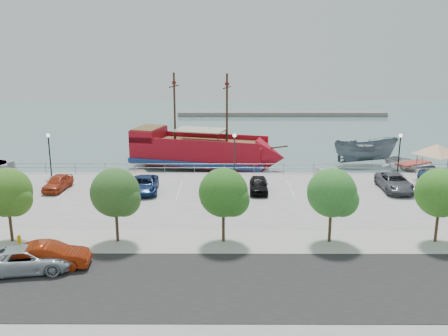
{
  "coord_description": "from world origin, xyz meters",
  "views": [
    {
      "loc": [
        -0.85,
        -40.8,
        12.83
      ],
      "look_at": [
        -1.0,
        2.0,
        2.0
      ],
      "focal_mm": 40.0,
      "sensor_mm": 36.0,
      "label": 1
    }
  ],
  "objects": [
    {
      "name": "ground",
      "position": [
        0.0,
        0.0,
        -1.0
      ],
      "size": [
        160.0,
        160.0,
        0.0
      ],
      "primitive_type": "plane",
      "color": "slate"
    },
    {
      "name": "parked_car_e",
      "position": [
        2.05,
        1.28,
        0.68
      ],
      "size": [
        1.78,
        4.08,
        1.37
      ],
      "primitive_type": "imported",
      "rotation": [
        0.0,
        0.0,
        -0.04
      ],
      "color": "black",
      "rests_on": "land_slab"
    },
    {
      "name": "parked_car_b",
      "position": [
        -11.12,
        1.96,
        0.78
      ],
      "size": [
        2.19,
        4.9,
        1.56
      ],
      "primitive_type": "imported",
      "rotation": [
        0.0,
        0.0,
        -0.12
      ],
      "color": "#B5B6B7",
      "rests_on": "land_slab"
    },
    {
      "name": "far_shore",
      "position": [
        10.0,
        55.0,
        -0.6
      ],
      "size": [
        40.0,
        3.0,
        0.8
      ],
      "primitive_type": "cube",
      "color": "gray",
      "rests_on": "ground"
    },
    {
      "name": "tree_c",
      "position": [
        -7.85,
        -10.07,
        3.3
      ],
      "size": [
        3.3,
        3.2,
        5.0
      ],
      "color": "#473321",
      "rests_on": "sidewalk"
    },
    {
      "name": "tree_f",
      "position": [
        13.15,
        -10.07,
        3.3
      ],
      "size": [
        3.3,
        3.2,
        5.0
      ],
      "color": "#473321",
      "rests_on": "sidewalk"
    },
    {
      "name": "street",
      "position": [
        0.0,
        -16.0,
        0.01
      ],
      "size": [
        100.0,
        8.0,
        0.04
      ],
      "primitive_type": "cube",
      "color": "black",
      "rests_on": "land_slab"
    },
    {
      "name": "pirate_ship",
      "position": [
        -2.64,
        13.53,
        0.85
      ],
      "size": [
        17.88,
        9.14,
        11.07
      ],
      "rotation": [
        0.0,
        0.0,
        -0.27
      ],
      "color": "#A40C1B",
      "rests_on": "ground"
    },
    {
      "name": "lamp_post_mid",
      "position": [
        0.0,
        6.5,
        2.94
      ],
      "size": [
        0.36,
        0.36,
        4.28
      ],
      "color": "black",
      "rests_on": "land_slab"
    },
    {
      "name": "sidewalk",
      "position": [
        0.0,
        -10.0,
        0.01
      ],
      "size": [
        100.0,
        4.0,
        0.05
      ],
      "primitive_type": "cube",
      "color": "#ABA89C",
      "rests_on": "land_slab"
    },
    {
      "name": "dock_mid",
      "position": [
        7.06,
        9.2,
        -0.81
      ],
      "size": [
        6.95,
        3.92,
        0.38
      ],
      "primitive_type": "cube",
      "rotation": [
        0.0,
        0.0,
        -0.32
      ],
      "color": "gray",
      "rests_on": "ground"
    },
    {
      "name": "fire_hydrant",
      "position": [
        -14.19,
        -10.8,
        0.41
      ],
      "size": [
        0.26,
        0.26,
        0.76
      ],
      "rotation": [
        0.0,
        0.0,
        -0.39
      ],
      "color": "#E0A90A",
      "rests_on": "sidewalk"
    },
    {
      "name": "lamp_post_right",
      "position": [
        16.0,
        6.5,
        2.94
      ],
      "size": [
        0.36,
        0.36,
        4.28
      ],
      "color": "black",
      "rests_on": "land_slab"
    },
    {
      "name": "lamp_post_left",
      "position": [
        -18.0,
        6.5,
        2.94
      ],
      "size": [
        0.36,
        0.36,
        4.28
      ],
      "color": "black",
      "rests_on": "land_slab"
    },
    {
      "name": "parked_car_g",
      "position": [
        14.2,
        1.86,
        0.73
      ],
      "size": [
        2.48,
        5.3,
        1.47
      ],
      "primitive_type": "imported",
      "rotation": [
        0.0,
        0.0,
        -0.01
      ],
      "color": "#55565E",
      "rests_on": "land_slab"
    },
    {
      "name": "street_sedan",
      "position": [
        -11.11,
        -13.96,
        0.76
      ],
      "size": [
        4.71,
        2.02,
        1.51
      ],
      "primitive_type": "imported",
      "rotation": [
        0.0,
        0.0,
        1.66
      ],
      "color": "maroon",
      "rests_on": "street"
    },
    {
      "name": "tree_d",
      "position": [
        -0.85,
        -10.07,
        3.3
      ],
      "size": [
        3.3,
        3.2,
        5.0
      ],
      "color": "#473321",
      "rests_on": "sidewalk"
    },
    {
      "name": "canopy_tent",
      "position": [
        19.31,
        5.81,
        3.4
      ],
      "size": [
        5.54,
        5.54,
        3.91
      ],
      "rotation": [
        0.0,
        0.0,
        -0.2
      ],
      "color": "slate",
      "rests_on": "land_slab"
    },
    {
      "name": "tree_e",
      "position": [
        6.15,
        -10.07,
        3.3
      ],
      "size": [
        3.3,
        3.2,
        5.0
      ],
      "color": "#473321",
      "rests_on": "sidewalk"
    },
    {
      "name": "patrol_boat",
      "position": [
        15.28,
        15.37,
        0.44
      ],
      "size": [
        7.64,
        3.3,
        2.89
      ],
      "primitive_type": "imported",
      "rotation": [
        0.0,
        0.0,
        1.64
      ],
      "color": "slate",
      "rests_on": "ground"
    },
    {
      "name": "seawall_railing",
      "position": [
        0.0,
        7.8,
        0.53
      ],
      "size": [
        50.0,
        0.06,
        1.0
      ],
      "color": "gray",
      "rests_on": "land_slab"
    },
    {
      "name": "parked_car_d",
      "position": [
        -1.37,
        1.2,
        0.74
      ],
      "size": [
        2.14,
        5.12,
        1.48
      ],
      "primitive_type": "imported",
      "rotation": [
        0.0,
        0.0,
        0.01
      ],
      "color": "black",
      "rests_on": "land_slab"
    },
    {
      "name": "speedboat",
      "position": [
        19.46,
        11.64,
        -0.31
      ],
      "size": [
        7.41,
        8.1,
        1.37
      ],
      "primitive_type": "imported",
      "rotation": [
        0.0,
        0.0,
        0.53
      ],
      "color": "silver",
      "rests_on": "ground"
    },
    {
      "name": "parked_car_f",
      "position": [
        8.56,
        2.41,
        0.84
      ],
      "size": [
        2.29,
        5.24,
        1.68
      ],
      "primitive_type": "imported",
      "rotation": [
        0.0,
        0.0,
        0.1
      ],
      "color": "silver",
      "rests_on": "land_slab"
    },
    {
      "name": "dock_west",
      "position": [
        -12.78,
        9.2,
        -0.79
      ],
      "size": [
        7.74,
        4.94,
        0.43
      ],
      "primitive_type": "cube",
      "rotation": [
        0.0,
        0.0,
        0.41
      ],
      "color": "slate",
      "rests_on": "ground"
    },
    {
      "name": "street_van",
      "position": [
        -12.21,
        -14.38,
        0.73
      ],
      "size": [
        5.58,
        3.3,
        1.46
      ],
      "primitive_type": "imported",
      "rotation": [
        0.0,
        0.0,
        1.75
      ],
      "color": "#B0BDC4",
      "rests_on": "street"
    },
    {
      "name": "parked_car_a",
      "position": [
        -15.83,
        1.87,
        0.68
      ],
      "size": [
        2.05,
        4.13,
        1.35
      ],
      "primitive_type": "imported",
      "rotation": [
        0.0,
        0.0,
        -0.12
      ],
      "color": "#B2391B",
      "rests_on": "land_slab"
    },
    {
      "name": "dock_east",
      "position": [
        17.19,
        9.2,
        -0.82
      ],
      "size": [
        6.41,
        1.94,
        0.36
      ],
      "primitive_type": "cube",
      "rotation": [
        0.0,
        0.0,
        -0.02
      ],
      "color": "slate",
      "rests_on": "ground"
    },
    {
      "name": "parked_car_h",
      "position": [
        18.36,
        2.64,
        0.73
      ],
      "size": [
        2.55,
        5.23,
        1.46
      ],
      "primitive_type": "imported",
      "rotation": [
        0.0,
        0.0,
        0.1
      ],
      "color": "#2F5A89",
      "rests_on": "land_slab"
    },
    {
      "name": "tree_b",
      "position": [
        -14.85,
        -10.07,
        3.3
      ],
      "size": [
        3.3,
        3.2,
        5.0
      ],
      "color": "#473321",
      "rests_on": "sidewalk"
    },
    {
      "name": "parked_car_c",
      "position": [
        -7.96,
        1.29,
        0.68
      ],
      "size": [
        2.67,
        5.07,
        1.36
      ],
      "primitive_type": "imported",
      "rotation": [
        0.0,
        0.0,
        0.09
      ],
      "color": "navy",
      "rests_on": "land_slab"
    }
  ]
}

